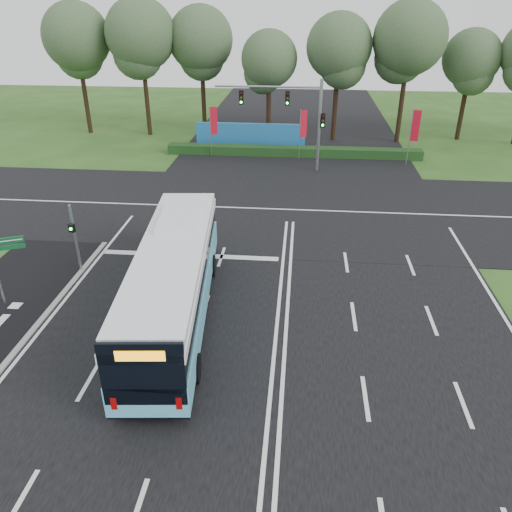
{
  "coord_description": "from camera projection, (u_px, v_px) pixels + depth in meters",
  "views": [
    {
      "loc": [
        0.72,
        -18.34,
        12.41
      ],
      "look_at": [
        -1.17,
        2.0,
        1.75
      ],
      "focal_mm": 35.0,
      "sensor_mm": 36.0,
      "label": 1
    }
  ],
  "objects": [
    {
      "name": "banner_flag_left",
      "position": [
        213.0,
        124.0,
        42.25
      ],
      "size": [
        0.63,
        0.14,
        4.31
      ],
      "rotation": [
        0.0,
        0.0,
        0.15
      ],
      "color": "gray",
      "rests_on": "ground"
    },
    {
      "name": "eucalyptus_row",
      "position": [
        318.0,
        44.0,
        45.37
      ],
      "size": [
        54.38,
        8.88,
        12.57
      ],
      "color": "black",
      "rests_on": "ground"
    },
    {
      "name": "pedestrian_signal",
      "position": [
        75.0,
        236.0,
        24.46
      ],
      "size": [
        0.33,
        0.42,
        3.58
      ],
      "rotation": [
        0.0,
        0.0,
        -0.32
      ],
      "color": "gray",
      "rests_on": "ground"
    },
    {
      "name": "blue_hoarding",
      "position": [
        250.0,
        135.0,
        45.64
      ],
      "size": [
        10.0,
        0.3,
        2.2
      ],
      "primitive_type": "cube",
      "color": "#1F6BAA",
      "rests_on": "ground"
    },
    {
      "name": "city_bus",
      "position": [
        174.0,
        280.0,
        20.87
      ],
      "size": [
        3.89,
        13.04,
        3.69
      ],
      "rotation": [
        0.0,
        0.0,
        0.1
      ],
      "color": "#61BFE2",
      "rests_on": "ground"
    },
    {
      "name": "kerb_strip",
      "position": [
        25.0,
        341.0,
        20.14
      ],
      "size": [
        0.25,
        18.0,
        0.12
      ],
      "primitive_type": "cube",
      "color": "gray",
      "rests_on": "ground"
    },
    {
      "name": "street_sign",
      "position": [
        1.0,
        257.0,
        21.66
      ],
      "size": [
        1.35,
        0.64,
        3.73
      ],
      "rotation": [
        0.0,
        0.0,
        0.41
      ],
      "color": "gray",
      "rests_on": "ground"
    },
    {
      "name": "road_main",
      "position": [
        278.0,
        313.0,
        21.98
      ],
      "size": [
        20.0,
        120.0,
        0.04
      ],
      "primitive_type": "cube",
      "color": "black",
      "rests_on": "ground"
    },
    {
      "name": "banner_flag_mid",
      "position": [
        303.0,
        127.0,
        41.54
      ],
      "size": [
        0.59,
        0.27,
        4.21
      ],
      "rotation": [
        0.0,
        0.0,
        0.37
      ],
      "color": "gray",
      "rests_on": "ground"
    },
    {
      "name": "hedge",
      "position": [
        293.0,
        152.0,
        43.43
      ],
      "size": [
        22.0,
        1.2,
        0.8
      ],
      "primitive_type": "cube",
      "color": "#153914",
      "rests_on": "ground"
    },
    {
      "name": "ground",
      "position": [
        278.0,
        313.0,
        21.99
      ],
      "size": [
        120.0,
        120.0,
        0.0
      ],
      "primitive_type": "plane",
      "color": "#26501A",
      "rests_on": "ground"
    },
    {
      "name": "traffic_light_gantry",
      "position": [
        296.0,
        111.0,
        37.91
      ],
      "size": [
        8.41,
        0.28,
        7.0
      ],
      "color": "gray",
      "rests_on": "ground"
    },
    {
      "name": "road_cross",
      "position": [
        288.0,
        210.0,
        32.57
      ],
      "size": [
        120.0,
        14.0,
        0.05
      ],
      "primitive_type": "cube",
      "color": "black",
      "rests_on": "ground"
    },
    {
      "name": "banner_flag_right",
      "position": [
        414.0,
        129.0,
        39.79
      ],
      "size": [
        0.65,
        0.28,
        4.59
      ],
      "rotation": [
        0.0,
        0.0,
        -0.35
      ],
      "color": "gray",
      "rests_on": "ground"
    }
  ]
}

